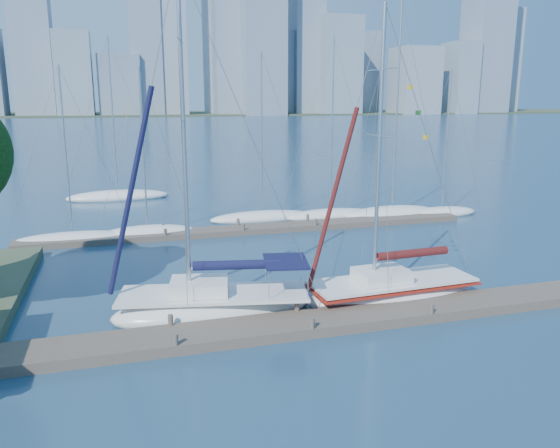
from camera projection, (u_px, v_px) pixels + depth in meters
name	position (u px, v px, depth m)	size (l,w,h in m)	color
ground	(304.00, 329.00, 21.14)	(700.00, 700.00, 0.00)	#18314D
near_dock	(304.00, 324.00, 21.09)	(26.00, 2.00, 0.40)	#51463B
far_dock	(255.00, 229.00, 36.61)	(30.00, 1.80, 0.36)	#51463B
far_shore	(128.00, 114.00, 320.40)	(800.00, 100.00, 1.50)	#38472D
sailboat_navy	(213.00, 289.00, 22.25)	(8.61, 4.24, 14.17)	white
sailboat_maroon	(392.00, 277.00, 23.97)	(8.07, 2.99, 12.93)	white
bg_boat_0	(73.00, 239.00, 33.92)	(7.17, 1.93, 10.95)	white
bg_boat_1	(148.00, 232.00, 35.39)	(6.51, 3.95, 10.97)	white
bg_boat_2	(262.00, 217.00, 40.11)	(7.84, 2.16, 12.18)	white
bg_boat_3	(330.00, 214.00, 40.93)	(7.43, 4.42, 13.27)	white
bg_boat_4	(392.00, 213.00, 41.17)	(7.96, 4.47, 15.92)	white
bg_boat_5	(442.00, 212.00, 41.77)	(6.05, 3.56, 11.14)	white
bg_boat_6	(118.00, 196.00, 48.45)	(9.13, 5.12, 14.22)	white
skyline	(174.00, 48.00, 291.52)	(504.42, 51.31, 110.32)	slate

